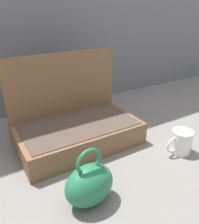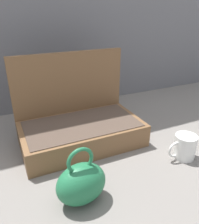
{
  "view_description": "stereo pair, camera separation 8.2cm",
  "coord_description": "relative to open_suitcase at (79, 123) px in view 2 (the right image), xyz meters",
  "views": [
    {
      "loc": [
        -0.41,
        -0.66,
        0.55
      ],
      "look_at": [
        -0.03,
        -0.02,
        0.2
      ],
      "focal_mm": 36.82,
      "sensor_mm": 36.0,
      "label": 1
    },
    {
      "loc": [
        -0.34,
        -0.7,
        0.55
      ],
      "look_at": [
        -0.03,
        -0.02,
        0.2
      ],
      "focal_mm": 36.82,
      "sensor_mm": 36.0,
      "label": 2
    }
  ],
  "objects": [
    {
      "name": "coffee_mug",
      "position": [
        0.33,
        -0.29,
        -0.03
      ],
      "size": [
        0.12,
        0.08,
        0.1
      ],
      "color": "white",
      "rests_on": "ground_plane"
    },
    {
      "name": "ground_plane",
      "position": [
        0.05,
        -0.14,
        -0.08
      ],
      "size": [
        6.0,
        6.0,
        0.0
      ],
      "primitive_type": "plane",
      "color": "slate"
    },
    {
      "name": "teal_pouch_handbag",
      "position": [
        -0.12,
        -0.34,
        -0.01
      ],
      "size": [
        0.17,
        0.13,
        0.19
      ],
      "color": "#237247",
      "rests_on": "ground_plane"
    },
    {
      "name": "open_suitcase",
      "position": [
        0.0,
        0.0,
        0.0
      ],
      "size": [
        0.51,
        0.3,
        0.37
      ],
      "color": "brown",
      "rests_on": "ground_plane"
    }
  ]
}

